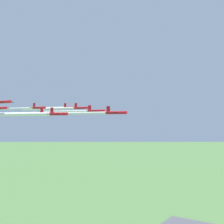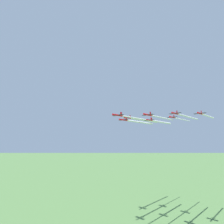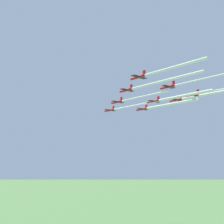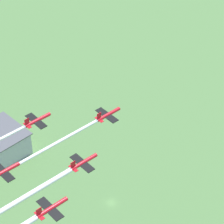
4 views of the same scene
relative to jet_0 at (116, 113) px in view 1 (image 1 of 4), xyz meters
The scene contains 16 objects.
jet_0 is the anchor object (origin of this frame).
jet_1 21.20m from the jet_0, 146.14° to the left, with size 8.90×8.39×2.98m.
jet_2 21.18m from the jet_0, 152.93° to the right, with size 8.90×8.39×2.98m.
jet_3 42.46m from the jet_0, 146.14° to the left, with size 8.90×8.39×2.98m.
jet_4 36.50m from the jet_0, behind, with size 8.90×8.39×2.98m.
jet_5 42.55m from the jet_0, 152.93° to the right, with size 8.90×8.39×2.98m.
jet_6 63.64m from the jet_0, 146.14° to the left, with size 8.90×8.39×2.98m.
jet_7 55.88m from the jet_0, 165.51° to the left, with size 8.90×8.39×2.98m.
jet_8 55.85m from the jet_0, behind, with size 8.90×8.39×2.98m.
smoke_trail_0 28.51m from the jet_0, behind, with size 48.85×3.81×0.91m.
smoke_trail_1 40.37m from the jet_0, 161.17° to the left, with size 33.15×2.83×0.86m.
smoke_trail_2 41.67m from the jet_0, 168.47° to the right, with size 35.89×3.47×1.34m.
smoke_trail_3 64.62m from the jet_0, 157.18° to the left, with size 40.61×3.52×1.12m.
smoke_trail_4 56.61m from the jet_0, behind, with size 32.10×3.27×1.37m.
smoke_trail_6 80.76m from the jet_0, 153.07° to the left, with size 30.29×2.90×1.11m.
smoke_trail_7 76.44m from the jet_0, 168.52° to the left, with size 33.57×2.76×0.77m.
Camera 1 is at (35.93, -117.25, 75.37)m, focal length 50.00 mm.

